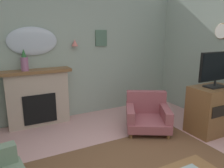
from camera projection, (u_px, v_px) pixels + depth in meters
wall_back at (70, 52)px, 4.77m from camera, size 6.21×0.10×2.93m
fireplace at (38, 98)px, 4.44m from camera, size 1.36×0.36×1.16m
mantel_vase_centre at (24, 61)px, 4.14m from camera, size 0.14×0.14×0.42m
wall_mirror at (32, 41)px, 4.29m from camera, size 0.96×0.06×0.56m
wall_sconce_right at (75, 43)px, 4.64m from camera, size 0.14×0.14×0.14m
wall_clock at (222, 31)px, 4.30m from camera, size 0.04×0.31×0.31m
framed_picture at (101, 38)px, 4.96m from camera, size 0.28×0.03×0.36m
armchair_near_fireplace at (147, 114)px, 4.30m from camera, size 1.10×1.11×0.71m
tv_cabinet at (211, 110)px, 4.12m from camera, size 0.80×0.57×0.90m
tv_flatscreen at (217, 69)px, 3.91m from camera, size 0.84×0.24×0.65m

